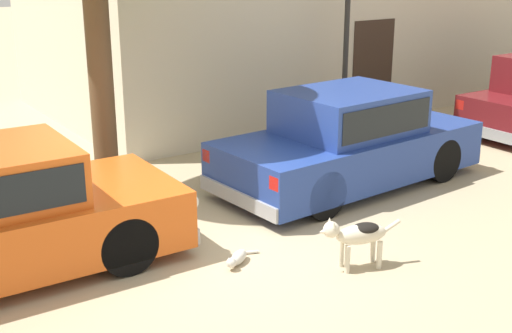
{
  "coord_description": "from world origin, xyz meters",
  "views": [
    {
      "loc": [
        -3.71,
        -6.27,
        3.41
      ],
      "look_at": [
        0.69,
        0.2,
        0.9
      ],
      "focal_mm": 47.01,
      "sensor_mm": 36.0,
      "label": 1
    }
  ],
  "objects_px": {
    "stray_cat": "(238,258)",
    "stray_dog_spotted": "(358,234)",
    "parked_sedan_second": "(349,139)",
    "street_lamp": "(348,2)"
  },
  "relations": [
    {
      "from": "parked_sedan_second",
      "to": "street_lamp",
      "type": "relative_size",
      "value": 1.11
    },
    {
      "from": "parked_sedan_second",
      "to": "stray_cat",
      "type": "relative_size",
      "value": 7.75
    },
    {
      "from": "stray_cat",
      "to": "street_lamp",
      "type": "relative_size",
      "value": 0.14
    },
    {
      "from": "parked_sedan_second",
      "to": "stray_dog_spotted",
      "type": "relative_size",
      "value": 4.59
    },
    {
      "from": "street_lamp",
      "to": "parked_sedan_second",
      "type": "bearing_deg",
      "value": -129.62
    },
    {
      "from": "parked_sedan_second",
      "to": "stray_dog_spotted",
      "type": "height_order",
      "value": "parked_sedan_second"
    },
    {
      "from": "stray_dog_spotted",
      "to": "street_lamp",
      "type": "relative_size",
      "value": 0.24
    },
    {
      "from": "stray_dog_spotted",
      "to": "street_lamp",
      "type": "height_order",
      "value": "street_lamp"
    },
    {
      "from": "parked_sedan_second",
      "to": "stray_cat",
      "type": "xyz_separation_m",
      "value": [
        -2.89,
        -1.38,
        -0.65
      ]
    },
    {
      "from": "stray_cat",
      "to": "stray_dog_spotted",
      "type": "bearing_deg",
      "value": 108.39
    }
  ]
}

